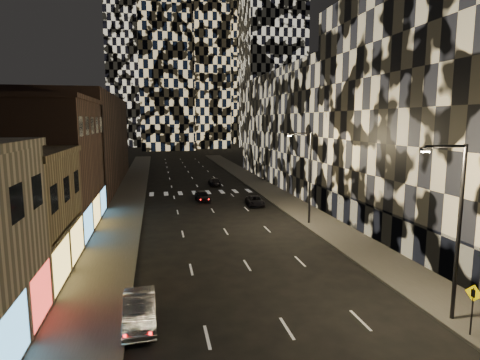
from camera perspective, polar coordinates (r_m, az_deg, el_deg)
name	(u,v)px	position (r m, az deg, el deg)	size (l,w,h in m)	color
sidewalk_left	(130,194)	(57.85, -15.44, -2.00)	(4.00, 120.00, 0.15)	#47443F
sidewalk_right	(268,189)	(59.92, 4.01, -1.36)	(4.00, 120.00, 0.15)	#47443F
curb_left	(145,194)	(57.75, -13.36, -1.94)	(0.20, 120.00, 0.15)	#4C4C47
curb_right	(254,190)	(59.39, 2.06, -1.43)	(0.20, 120.00, 0.15)	#4C4C47
retail_brown	(38,167)	(41.98, -26.74, 1.71)	(10.00, 15.00, 12.00)	brown
retail_filler_left	(86,141)	(67.77, -21.08, 5.13)	(10.00, 40.00, 14.00)	brown
midrise_right	(456,112)	(40.77, 28.40, 8.48)	(16.00, 25.00, 22.00)	#232326
midrise_base	(372,221)	(37.36, 18.24, -5.55)	(0.60, 25.00, 3.00)	#383838
midrise_filler_right	(315,128)	(68.95, 10.58, 7.26)	(16.00, 40.00, 18.00)	#232326
tower_right_mid	(273,5)	(152.90, 4.65, 23.50)	(20.00, 20.00, 100.00)	black
tower_center_low	(165,11)	(151.51, -10.66, 22.55)	(18.00, 18.00, 95.00)	black
streetlight_near	(455,220)	(22.71, 28.31, -5.09)	(2.55, 0.25, 9.00)	black
streetlight_far	(308,171)	(39.85, 9.61, 1.25)	(2.55, 0.25, 9.00)	black
car_silver_parked	(140,310)	(21.94, -14.10, -17.53)	(1.60, 4.58, 1.51)	gray
car_dark_midlane	(203,196)	(51.66, -5.33, -2.28)	(1.59, 3.95, 1.35)	black
car_dark_oncoming	(215,182)	(63.96, -3.62, -0.24)	(1.72, 4.23, 1.23)	black
car_dark_rightlane	(255,201)	(48.82, 2.16, -3.00)	(1.91, 4.13, 1.15)	black
ped_sign	(473,301)	(22.59, 30.21, -14.68)	(0.27, 0.81, 2.50)	black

